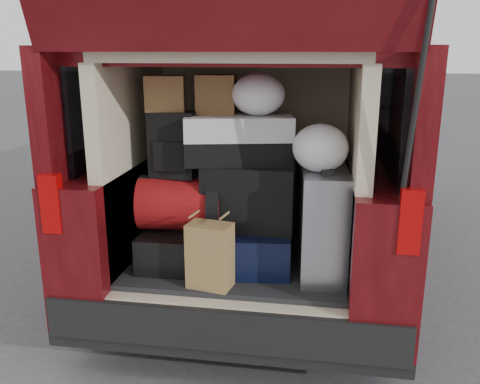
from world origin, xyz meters
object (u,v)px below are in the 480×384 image
object	(u,v)px
silver_roller	(324,225)
twotone_duffel	(238,139)
black_hardshell	(178,244)
red_duffel	(181,203)
navy_hardshell	(252,245)
black_soft_case	(250,196)
backpack	(174,144)
kraft_bag	(210,256)

from	to	relation	value
silver_roller	twotone_duffel	distance (m)	0.67
black_hardshell	silver_roller	world-z (taller)	silver_roller
red_duffel	navy_hardshell	bearing A→B (deg)	-1.39
black_hardshell	red_duffel	size ratio (longest dim) A/B	1.11
black_soft_case	twotone_duffel	bearing A→B (deg)	155.35
backpack	twotone_duffel	world-z (taller)	backpack
navy_hardshell	silver_roller	xyz separation A→B (m)	(0.41, -0.10, 0.18)
black_hardshell	backpack	xyz separation A→B (m)	(-0.01, 0.02, 0.59)
red_duffel	black_soft_case	distance (m)	0.40
red_duffel	black_soft_case	world-z (taller)	black_soft_case
backpack	twotone_duffel	size ratio (longest dim) A/B	0.63
silver_roller	backpack	size ratio (longest dim) A/B	1.60
kraft_bag	twotone_duffel	size ratio (longest dim) A/B	0.59
twotone_duffel	black_soft_case	bearing A→B (deg)	-38.81
backpack	black_soft_case	bearing A→B (deg)	6.69
kraft_bag	backpack	xyz separation A→B (m)	(-0.27, 0.32, 0.52)
silver_roller	navy_hardshell	bearing A→B (deg)	160.92
navy_hardshell	twotone_duffel	bearing A→B (deg)	147.97
black_soft_case	backpack	bearing A→B (deg)	-176.49
red_duffel	backpack	xyz separation A→B (m)	(-0.04, 0.03, 0.34)
black_hardshell	kraft_bag	world-z (taller)	kraft_bag
silver_roller	twotone_duffel	size ratio (longest dim) A/B	1.00
black_hardshell	kraft_bag	distance (m)	0.40
black_hardshell	twotone_duffel	size ratio (longest dim) A/B	0.87
silver_roller	red_duffel	xyz separation A→B (m)	(-0.82, 0.07, 0.06)
silver_roller	backpack	xyz separation A→B (m)	(-0.85, 0.10, 0.40)
black_hardshell	silver_roller	bearing A→B (deg)	-6.57
navy_hardshell	black_soft_case	xyz separation A→B (m)	(-0.01, 0.00, 0.30)
navy_hardshell	backpack	size ratio (longest dim) A/B	1.41
black_hardshell	navy_hardshell	xyz separation A→B (m)	(0.43, 0.03, 0.01)
black_hardshell	navy_hardshell	size ratio (longest dim) A/B	0.99
twotone_duffel	kraft_bag	bearing A→B (deg)	-115.60
black_hardshell	black_soft_case	distance (m)	0.52
black_hardshell	navy_hardshell	distance (m)	0.43
navy_hardshell	kraft_bag	world-z (taller)	kraft_bag
black_soft_case	kraft_bag	bearing A→B (deg)	-113.96
navy_hardshell	kraft_bag	bearing A→B (deg)	-123.95
backpack	navy_hardshell	bearing A→B (deg)	6.17
kraft_bag	backpack	distance (m)	0.67
navy_hardshell	silver_roller	size ratio (longest dim) A/B	0.88
red_duffel	black_soft_case	size ratio (longest dim) A/B	0.91
silver_roller	twotone_duffel	world-z (taller)	twotone_duffel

